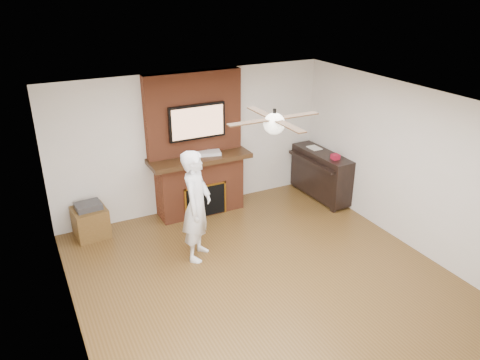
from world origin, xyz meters
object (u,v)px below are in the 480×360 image
fireplace (198,159)px  side_table (90,221)px  piano (321,174)px  person (197,206)px

fireplace → side_table: size_ratio=4.21×
side_table → fireplace: bearing=-3.1°
fireplace → piano: 2.40m
fireplace → person: size_ratio=1.46×
side_table → piano: (4.21, -0.48, 0.22)m
side_table → piano: bearing=-11.6°
person → side_table: person is taller
person → piano: (2.88, 0.88, -0.37)m
person → piano: size_ratio=1.21×
side_table → piano: 4.25m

